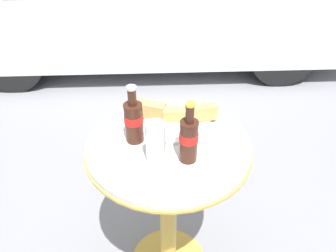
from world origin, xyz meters
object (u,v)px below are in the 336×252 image
(cola_bottle_left, at_px, (134,120))
(lunch_plate_near, at_px, (176,117))
(drinking_glass, at_px, (156,145))
(bistro_table, at_px, (168,184))
(cola_bottle_right, at_px, (189,138))

(cola_bottle_left, height_order, lunch_plate_near, cola_bottle_left)
(drinking_glass, bearing_deg, cola_bottle_left, 122.33)
(drinking_glass, bearing_deg, bistro_table, 65.05)
(cola_bottle_right, distance_m, lunch_plate_near, 0.23)
(bistro_table, xyz_separation_m, cola_bottle_left, (-0.12, 0.02, 0.30))
(cola_bottle_left, relative_size, drinking_glass, 1.45)
(cola_bottle_right, xyz_separation_m, lunch_plate_near, (-0.03, 0.22, -0.06))
(cola_bottle_left, relative_size, lunch_plate_near, 0.68)
(cola_bottle_right, bearing_deg, drinking_glass, -177.54)
(bistro_table, distance_m, cola_bottle_left, 0.32)
(bistro_table, bearing_deg, cola_bottle_left, 170.68)
(drinking_glass, distance_m, lunch_plate_near, 0.24)
(cola_bottle_right, bearing_deg, bistro_table, 123.12)
(bistro_table, xyz_separation_m, drinking_glass, (-0.05, -0.10, 0.28))
(cola_bottle_right, bearing_deg, cola_bottle_left, 148.00)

